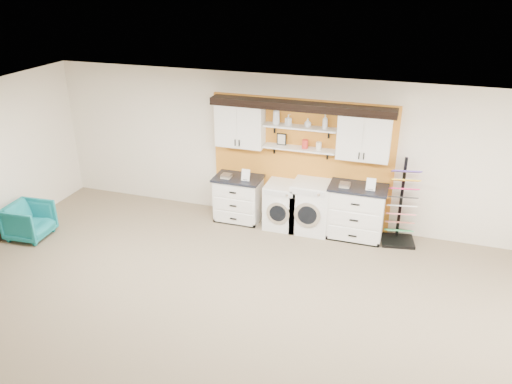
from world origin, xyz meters
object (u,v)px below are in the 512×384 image
(base_cabinet_left, at_px, (239,198))
(armchair, at_px, (29,221))
(washer, at_px, (283,205))
(dryer, at_px, (311,206))
(sample_rack, at_px, (400,217))
(base_cabinet_right, at_px, (356,212))

(base_cabinet_left, bearing_deg, armchair, -151.14)
(washer, xyz_separation_m, dryer, (0.55, 0.00, 0.05))
(base_cabinet_left, height_order, armchair, base_cabinet_left)
(sample_rack, relative_size, armchair, 2.19)
(sample_rack, bearing_deg, washer, 171.30)
(dryer, relative_size, armchair, 1.35)
(base_cabinet_left, relative_size, armchair, 1.27)
(washer, bearing_deg, armchair, -156.47)
(base_cabinet_left, xyz_separation_m, washer, (0.89, -0.00, -0.01))
(dryer, bearing_deg, washer, -180.00)
(washer, bearing_deg, sample_rack, 0.98)
(dryer, bearing_deg, base_cabinet_right, 0.23)
(base_cabinet_right, height_order, sample_rack, sample_rack)
(washer, height_order, sample_rack, sample_rack)
(base_cabinet_right, distance_m, sample_rack, 0.77)
(base_cabinet_left, relative_size, sample_rack, 0.58)
(base_cabinet_left, distance_m, base_cabinet_right, 2.26)
(dryer, height_order, armchair, dryer)
(dryer, distance_m, sample_rack, 1.59)
(base_cabinet_left, distance_m, sample_rack, 3.03)
(base_cabinet_right, xyz_separation_m, washer, (-1.37, -0.00, -0.07))
(base_cabinet_left, xyz_separation_m, dryer, (1.44, -0.00, 0.04))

